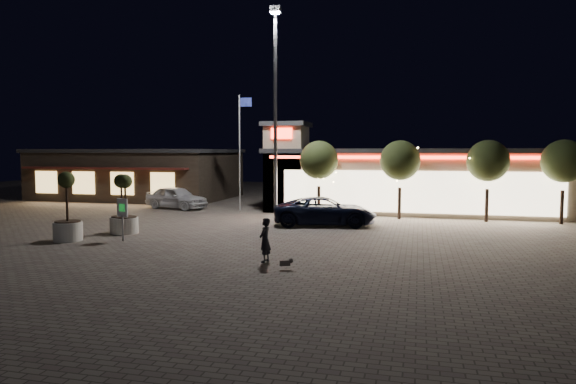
% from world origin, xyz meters
% --- Properties ---
extents(ground, '(90.00, 90.00, 0.00)m').
position_xyz_m(ground, '(0.00, 0.00, 0.00)').
color(ground, '#6C6357').
rests_on(ground, ground).
extents(retail_building, '(20.40, 8.40, 6.10)m').
position_xyz_m(retail_building, '(9.51, 15.82, 2.21)').
color(retail_building, tan).
rests_on(retail_building, ground).
extents(restaurant_building, '(16.40, 11.00, 4.30)m').
position_xyz_m(restaurant_building, '(-14.00, 19.97, 2.16)').
color(restaurant_building, '#382D23').
rests_on(restaurant_building, ground).
extents(floodlight_pole, '(0.60, 0.40, 12.38)m').
position_xyz_m(floodlight_pole, '(2.00, 8.00, 7.02)').
color(floodlight_pole, gray).
rests_on(floodlight_pole, ground).
extents(flagpole, '(0.95, 0.10, 8.00)m').
position_xyz_m(flagpole, '(-1.90, 13.00, 4.74)').
color(flagpole, white).
rests_on(flagpole, ground).
extents(string_tree_a, '(2.42, 2.42, 4.79)m').
position_xyz_m(string_tree_a, '(4.00, 11.00, 3.56)').
color(string_tree_a, '#332319').
rests_on(string_tree_a, ground).
extents(string_tree_b, '(2.42, 2.42, 4.79)m').
position_xyz_m(string_tree_b, '(9.00, 11.00, 3.56)').
color(string_tree_b, '#332319').
rests_on(string_tree_b, ground).
extents(string_tree_c, '(2.42, 2.42, 4.79)m').
position_xyz_m(string_tree_c, '(14.00, 11.00, 3.56)').
color(string_tree_c, '#332319').
rests_on(string_tree_c, ground).
extents(string_tree_d, '(2.42, 2.42, 4.79)m').
position_xyz_m(string_tree_d, '(18.00, 11.00, 3.56)').
color(string_tree_d, '#332319').
rests_on(string_tree_d, ground).
extents(pickup_truck, '(6.07, 3.63, 1.58)m').
position_xyz_m(pickup_truck, '(5.08, 7.24, 0.79)').
color(pickup_truck, black).
rests_on(pickup_truck, ground).
extents(white_sedan, '(5.10, 3.15, 1.62)m').
position_xyz_m(white_sedan, '(-6.76, 12.76, 0.81)').
color(white_sedan, silver).
rests_on(white_sedan, ground).
extents(pedestrian, '(0.47, 0.65, 1.65)m').
position_xyz_m(pedestrian, '(4.61, -2.71, 0.83)').
color(pedestrian, black).
rests_on(pedestrian, ground).
extents(dog, '(0.48, 0.30, 0.26)m').
position_xyz_m(dog, '(5.71, -3.69, 0.26)').
color(dog, '#59514C').
rests_on(dog, ground).
extents(planter_left, '(1.21, 1.21, 2.98)m').
position_xyz_m(planter_left, '(-4.09, 1.91, 0.92)').
color(planter_left, silver).
rests_on(planter_left, ground).
extents(planter_mid, '(1.30, 1.30, 3.20)m').
position_xyz_m(planter_mid, '(-5.55, -0.59, 0.99)').
color(planter_mid, silver).
rests_on(planter_mid, ground).
extents(planter_right, '(1.21, 1.21, 2.99)m').
position_xyz_m(planter_right, '(-4.39, 2.04, 0.92)').
color(planter_right, silver).
rests_on(planter_right, ground).
extents(valet_sign, '(0.64, 0.23, 1.96)m').
position_xyz_m(valet_sign, '(-3.09, 0.05, 1.37)').
color(valet_sign, gray).
rests_on(valet_sign, ground).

